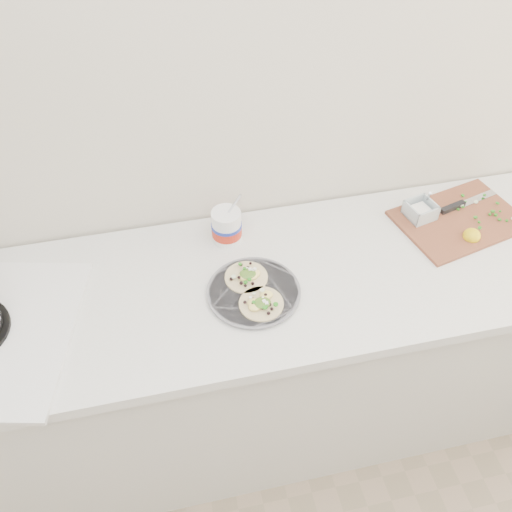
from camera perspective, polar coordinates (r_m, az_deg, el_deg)
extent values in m
cube|color=beige|center=(1.76, -3.87, 13.48)|extent=(3.50, 0.05, 2.60)
cube|color=silver|center=(2.17, -1.37, -10.70)|extent=(2.40, 0.62, 0.86)
cube|color=silver|center=(1.80, -1.49, -3.29)|extent=(2.44, 0.66, 0.04)
cylinder|color=slate|center=(1.75, -0.24, -3.66)|extent=(0.28, 0.28, 0.01)
cylinder|color=slate|center=(1.75, -0.24, -3.55)|extent=(0.29, 0.29, 0.00)
cylinder|color=white|center=(1.88, -2.96, 2.98)|extent=(0.10, 0.10, 0.12)
cylinder|color=red|center=(1.89, -2.95, 2.71)|extent=(0.10, 0.10, 0.04)
cylinder|color=#192D99|center=(1.88, -2.97, 3.12)|extent=(0.10, 0.10, 0.01)
cube|color=brown|center=(2.11, 19.65, 3.43)|extent=(0.48, 0.38, 0.01)
cube|color=white|center=(2.06, 16.09, 4.30)|extent=(0.06, 0.06, 0.03)
ellipsoid|color=yellow|center=(2.03, 20.83, 2.09)|extent=(0.06, 0.06, 0.05)
cube|color=silver|center=(2.21, 21.29, 5.39)|extent=(0.16, 0.07, 0.00)
cube|color=black|center=(2.13, 19.08, 4.64)|extent=(0.10, 0.05, 0.02)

